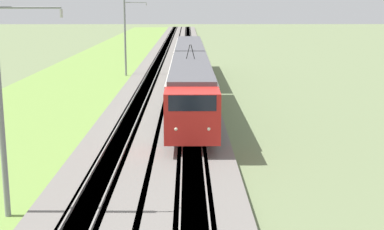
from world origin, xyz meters
The scene contains 8 objects.
ballast_main centered at (50.00, 0.00, 0.15)m, with size 240.00×4.40×0.30m.
ballast_adjacent centered at (50.00, -4.14, 0.15)m, with size 240.00×4.40×0.30m.
track_main centered at (50.00, 0.00, 0.16)m, with size 240.00×1.57×0.45m.
track_adjacent centered at (50.00, -4.14, 0.16)m, with size 240.00×1.57×0.45m.
grass_verge centered at (50.00, 7.12, 0.06)m, with size 240.00×13.07×0.12m.
passenger_train centered at (37.48, -4.14, 2.33)m, with size 43.16×3.01×4.98m.
catenary_mast_near centered at (8.82, 2.88, 4.54)m, with size 0.22×2.56×8.80m.
catenary_mast_mid centered at (48.96, 2.88, 4.65)m, with size 0.22×2.56×9.02m.
Camera 1 is at (-10.33, -3.88, 8.05)m, focal length 50.00 mm.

